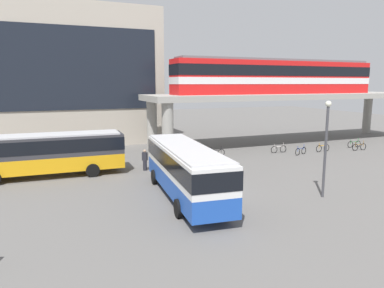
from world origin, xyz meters
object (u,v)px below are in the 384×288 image
(bus_secondary, at_px, (48,151))
(station_building, at_px, (57,77))
(bicycle_green, at_px, (354,144))
(bus_main, at_px, (185,166))
(bicycle_blue, at_px, (301,151))
(bicycle_black, at_px, (216,153))
(bicycle_orange, at_px, (323,148))
(bicycle_silver, at_px, (279,149))
(bicycle_brown, at_px, (359,147))
(pedestrian_at_kerb, at_px, (145,161))
(train, at_px, (277,76))

(bus_secondary, bearing_deg, station_building, 84.77)
(station_building, xyz_separation_m, bicycle_green, (29.44, -17.07, -7.32))
(bus_main, bearing_deg, bus_secondary, 132.04)
(bus_main, xyz_separation_m, bicycle_blue, (15.32, 8.09, -1.63))
(bicycle_green, height_order, bicycle_black, same)
(station_building, xyz_separation_m, bicycle_blue, (21.38, -18.12, -7.32))
(bus_secondary, xyz_separation_m, bicycle_orange, (26.16, 0.02, -1.63))
(bicycle_blue, height_order, bicycle_green, same)
(bus_secondary, height_order, bicycle_silver, bus_secondary)
(bicycle_brown, bearing_deg, bus_secondary, 178.31)
(bicycle_orange, relative_size, pedestrian_at_kerb, 1.05)
(bicycle_blue, bearing_deg, bicycle_silver, 130.05)
(train, distance_m, bicycle_brown, 11.57)
(bicycle_green, bearing_deg, station_building, 149.90)
(bus_main, relative_size, bicycle_brown, 6.27)
(bus_main, relative_size, bicycle_silver, 6.27)
(bicycle_black, relative_size, bicycle_orange, 1.00)
(train, relative_size, bicycle_blue, 14.38)
(station_building, distance_m, bicycle_blue, 28.97)
(station_building, bearing_deg, bicycle_green, -30.10)
(bus_secondary, bearing_deg, bicycle_green, 1.15)
(station_building, relative_size, bicycle_silver, 12.59)
(bicycle_blue, xyz_separation_m, pedestrian_at_kerb, (-15.82, -0.41, 0.44))
(train, relative_size, bicycle_silver, 13.85)
(bicycle_brown, bearing_deg, station_building, 146.95)
(bicycle_brown, bearing_deg, bicycle_blue, 176.34)
(train, height_order, bus_secondary, train)
(bus_main, height_order, bicycle_orange, bus_main)
(bicycle_green, height_order, bicycle_orange, same)
(bus_main, height_order, bicycle_green, bus_main)
(bicycle_blue, bearing_deg, train, 76.93)
(station_building, xyz_separation_m, train, (22.88, -11.68, 0.03))
(train, bearing_deg, bicycle_black, -156.68)
(bicycle_brown, xyz_separation_m, bicycle_green, (0.89, 1.51, 0.00))
(train, xyz_separation_m, bus_secondary, (-24.50, -6.01, -5.72))
(bus_secondary, bearing_deg, bicycle_orange, 0.05)
(bicycle_silver, bearing_deg, station_building, 140.53)
(bicycle_brown, xyz_separation_m, bicycle_blue, (-7.18, 0.46, 0.00))
(bus_main, bearing_deg, bicycle_green, 21.35)
(bicycle_black, distance_m, bicycle_orange, 11.40)
(station_building, relative_size, pedestrian_at_kerb, 13.24)
(bus_main, distance_m, bicycle_black, 12.77)
(bus_main, xyz_separation_m, bicycle_green, (23.38, 9.14, -1.63))
(train, distance_m, bicycle_silver, 9.23)
(bicycle_green, bearing_deg, train, 140.63)
(bus_secondary, bearing_deg, bicycle_silver, 3.28)
(bicycle_brown, distance_m, bicycle_black, 15.51)
(bus_main, relative_size, bicycle_green, 6.27)
(bus_secondary, xyz_separation_m, pedestrian_at_kerb, (7.18, -0.84, -1.19))
(station_building, xyz_separation_m, pedestrian_at_kerb, (5.56, -18.53, -6.88))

